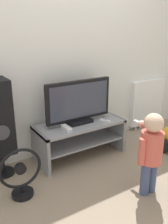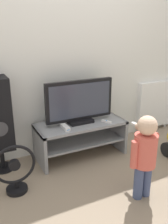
{
  "view_description": "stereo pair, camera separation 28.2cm",
  "coord_description": "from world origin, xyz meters",
  "px_view_note": "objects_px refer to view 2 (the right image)",
  "views": [
    {
      "loc": [
        -1.44,
        -2.11,
        1.52
      ],
      "look_at": [
        0.0,
        0.14,
        0.59
      ],
      "focal_mm": 40.0,
      "sensor_mm": 36.0,
      "label": 1
    },
    {
      "loc": [
        -1.19,
        -2.25,
        1.52
      ],
      "look_at": [
        0.0,
        0.14,
        0.59
      ],
      "focal_mm": 40.0,
      "sensor_mm": 36.0,
      "label": 2
    }
  ],
  "objects_px": {
    "remote_primary": "(106,122)",
    "child": "(145,151)",
    "television": "(80,102)",
    "game_console": "(65,127)",
    "floor_fan": "(15,171)",
    "radiator": "(155,104)"
  },
  "relations": [
    {
      "from": "floor_fan",
      "to": "radiator",
      "type": "distance_m",
      "value": 2.32
    },
    {
      "from": "television",
      "to": "child",
      "type": "xyz_separation_m",
      "value": [
        0.17,
        -0.97,
        -0.2
      ]
    },
    {
      "from": "television",
      "to": "floor_fan",
      "type": "relative_size",
      "value": 1.69
    },
    {
      "from": "child",
      "to": "floor_fan",
      "type": "height_order",
      "value": "child"
    },
    {
      "from": "game_console",
      "to": "radiator",
      "type": "bearing_deg",
      "value": 11.89
    },
    {
      "from": "floor_fan",
      "to": "game_console",
      "type": "bearing_deg",
      "value": 23.02
    },
    {
      "from": "game_console",
      "to": "floor_fan",
      "type": "relative_size",
      "value": 0.33
    },
    {
      "from": "remote_primary",
      "to": "child",
      "type": "height_order",
      "value": "child"
    },
    {
      "from": "remote_primary",
      "to": "game_console",
      "type": "bearing_deg",
      "value": 176.8
    },
    {
      "from": "radiator",
      "to": "floor_fan",
      "type": "bearing_deg",
      "value": -164.84
    },
    {
      "from": "radiator",
      "to": "child",
      "type": "bearing_deg",
      "value": -135.07
    },
    {
      "from": "remote_primary",
      "to": "radiator",
      "type": "height_order",
      "value": "radiator"
    },
    {
      "from": "game_console",
      "to": "floor_fan",
      "type": "xyz_separation_m",
      "value": [
        -0.63,
        -0.27,
        -0.23
      ]
    },
    {
      "from": "child",
      "to": "radiator",
      "type": "relative_size",
      "value": 1.07
    },
    {
      "from": "television",
      "to": "game_console",
      "type": "bearing_deg",
      "value": -153.1
    },
    {
      "from": "game_console",
      "to": "floor_fan",
      "type": "bearing_deg",
      "value": -156.98
    },
    {
      "from": "remote_primary",
      "to": "child",
      "type": "distance_m",
      "value": 0.83
    },
    {
      "from": "remote_primary",
      "to": "child",
      "type": "xyz_separation_m",
      "value": [
        -0.11,
        -0.83,
        0.03
      ]
    },
    {
      "from": "television",
      "to": "remote_primary",
      "type": "height_order",
      "value": "television"
    },
    {
      "from": "child",
      "to": "game_console",
      "type": "bearing_deg",
      "value": 115.34
    },
    {
      "from": "television",
      "to": "remote_primary",
      "type": "distance_m",
      "value": 0.4
    },
    {
      "from": "remote_primary",
      "to": "floor_fan",
      "type": "bearing_deg",
      "value": -168.23
    }
  ]
}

